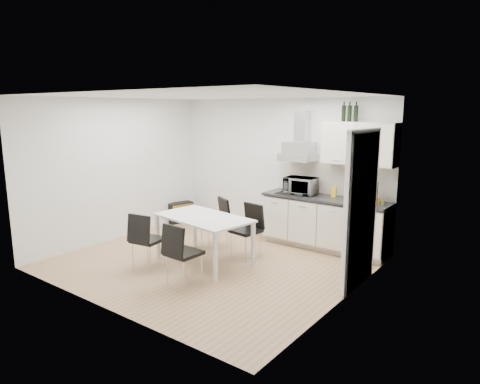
% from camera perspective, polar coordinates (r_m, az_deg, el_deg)
% --- Properties ---
extents(ground, '(4.50, 4.50, 0.00)m').
position_cam_1_polar(ground, '(6.94, -3.93, -9.30)').
color(ground, tan).
rests_on(ground, ground).
extents(wall_back, '(4.50, 0.10, 2.60)m').
position_cam_1_polar(wall_back, '(8.20, 5.13, 3.23)').
color(wall_back, white).
rests_on(wall_back, ground).
extents(wall_front, '(4.50, 0.10, 2.60)m').
position_cam_1_polar(wall_front, '(5.28, -18.43, -1.64)').
color(wall_front, white).
rests_on(wall_front, ground).
extents(wall_left, '(0.10, 4.00, 2.60)m').
position_cam_1_polar(wall_left, '(8.24, -16.01, 2.88)').
color(wall_left, white).
rests_on(wall_left, ground).
extents(wall_right, '(0.10, 4.00, 2.60)m').
position_cam_1_polar(wall_right, '(5.42, 14.21, -1.09)').
color(wall_right, white).
rests_on(wall_right, ground).
extents(ceiling, '(4.50, 4.50, 0.00)m').
position_cam_1_polar(ceiling, '(6.51, -4.24, 12.71)').
color(ceiling, white).
rests_on(ceiling, wall_back).
extents(doorway, '(0.08, 1.04, 2.10)m').
position_cam_1_polar(doorway, '(5.99, 15.79, -2.49)').
color(doorway, white).
rests_on(doorway, ground).
extents(kitchenette, '(2.22, 0.64, 2.52)m').
position_cam_1_polar(kitchenette, '(7.49, 11.74, -1.35)').
color(kitchenette, beige).
rests_on(kitchenette, ground).
extents(dining_table, '(1.63, 1.08, 0.75)m').
position_cam_1_polar(dining_table, '(6.73, -4.90, -3.89)').
color(dining_table, white).
rests_on(dining_table, ground).
extents(chair_far_left, '(0.62, 0.64, 0.88)m').
position_cam_1_polar(chair_far_left, '(7.48, -3.49, -4.23)').
color(chair_far_left, black).
rests_on(chair_far_left, ground).
extents(chair_far_right, '(0.51, 0.56, 0.88)m').
position_cam_1_polar(chair_far_right, '(7.00, 0.77, -5.28)').
color(chair_far_right, black).
rests_on(chair_far_right, ground).
extents(chair_near_left, '(0.51, 0.56, 0.88)m').
position_cam_1_polar(chair_near_left, '(6.69, -12.14, -6.33)').
color(chair_near_left, black).
rests_on(chair_near_left, ground).
extents(chair_near_right, '(0.46, 0.51, 0.88)m').
position_cam_1_polar(chair_near_right, '(6.01, -7.48, -8.17)').
color(chair_near_right, black).
rests_on(chair_near_right, ground).
extents(guitar_amp, '(0.37, 0.56, 0.44)m').
position_cam_1_polar(guitar_amp, '(9.29, -7.94, -2.69)').
color(guitar_amp, black).
rests_on(guitar_amp, ground).
extents(floor_speaker, '(0.24, 0.23, 0.34)m').
position_cam_1_polar(floor_speaker, '(8.57, 2.23, -4.11)').
color(floor_speaker, black).
rests_on(floor_speaker, ground).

